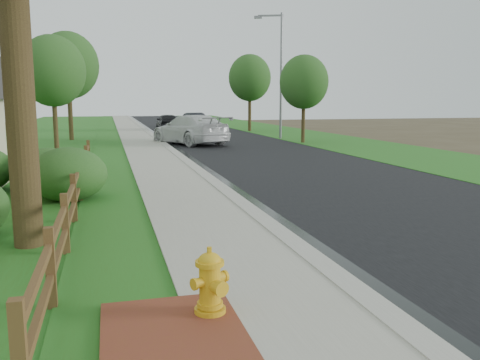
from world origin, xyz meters
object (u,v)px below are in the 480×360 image
object	(u,v)px
streetlight	(279,68)
dark_car_mid	(167,122)
fire_hydrant	(210,283)
ranch_fence	(77,187)
white_suv	(190,129)

from	to	relation	value
streetlight	dark_car_mid	bearing A→B (deg)	118.24
fire_hydrant	streetlight	world-z (taller)	streetlight
ranch_fence	dark_car_mid	distance (m)	33.01
fire_hydrant	dark_car_mid	xyz separation A→B (m)	(4.01, 39.30, 0.28)
white_suv	dark_car_mid	distance (m)	14.53
ranch_fence	streetlight	distance (m)	24.45
ranch_fence	dark_car_mid	size ratio (longest dim) A/B	3.89
ranch_fence	dark_car_mid	xyz separation A→B (m)	(5.91, 32.48, 0.14)
fire_hydrant	streetlight	size ratio (longest dim) A/B	0.10
ranch_fence	fire_hydrant	distance (m)	7.08
streetlight	ranch_fence	bearing A→B (deg)	-120.41
ranch_fence	dark_car_mid	bearing A→B (deg)	79.69
fire_hydrant	white_suv	distance (m)	25.05
white_suv	streetlight	bearing A→B (deg)	-178.66
ranch_fence	dark_car_mid	world-z (taller)	dark_car_mid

